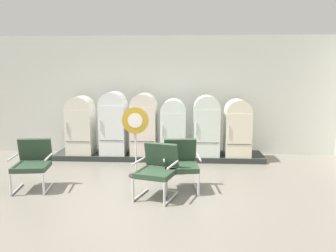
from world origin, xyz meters
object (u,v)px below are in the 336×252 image
Objects in this scene: refrigerator_4 at (206,124)px; armchair_center at (157,168)px; sign_stand at (136,140)px; refrigerator_1 at (113,121)px; armchair_left at (33,162)px; refrigerator_0 at (81,123)px; refrigerator_3 at (173,125)px; refrigerator_2 at (144,122)px; armchair_right at (181,162)px; refrigerator_5 at (238,126)px.

armchair_center is at bearing -110.81° from refrigerator_4.
sign_stand is at bearing -136.58° from refrigerator_4.
sign_stand is (0.77, -1.46, -0.17)m from refrigerator_1.
sign_stand reaches higher than armchair_left.
armchair_center is 1.29m from sign_stand.
refrigerator_0 reaches higher than refrigerator_3.
armchair_center is (0.56, -2.61, -0.41)m from refrigerator_2.
armchair_right is (0.23, -2.22, -0.34)m from refrigerator_3.
sign_stand is at bearing 115.73° from armchair_center.
refrigerator_1 is 1.67× the size of armchair_left.
refrigerator_4 is 2.28m from armchair_right.
armchair_center is at bearing -63.05° from refrigerator_1.
refrigerator_4 reaches higher than refrigerator_0.
refrigerator_0 is 1.55× the size of armchair_right.
armchair_left is (-0.21, -2.30, -0.37)m from refrigerator_0.
refrigerator_0 is 0.83m from refrigerator_1.
armchair_right is (1.72, -2.18, -0.44)m from refrigerator_1.
refrigerator_5 is 0.94× the size of sign_stand.
refrigerator_0 is 1.05× the size of refrigerator_3.
refrigerator_3 is 0.94× the size of sign_stand.
refrigerator_3 is at bearing 42.93° from armchair_left.
refrigerator_1 is 2.94m from armchair_center.
refrigerator_3 is at bearing 1.33° from refrigerator_1.
armchair_center is at bearing -6.80° from armchair_left.
armchair_right is 0.63× the size of sign_stand.
armchair_left is at bearing -114.10° from refrigerator_1.
refrigerator_5 reaches higher than sign_stand.
refrigerator_1 reaches higher than refrigerator_0.
refrigerator_0 is 2.34m from armchair_left.
refrigerator_0 is 3.37m from armchair_center.
sign_stand is (1.81, 0.86, 0.26)m from armchair_left.
refrigerator_0 reaches higher than armchair_left.
refrigerator_0 is 1.55× the size of armchair_center.
armchair_right is at bearing -83.99° from refrigerator_3.
refrigerator_5 is 2.60m from armchair_right.
refrigerator_5 is (0.76, 0.03, -0.05)m from refrigerator_4.
refrigerator_2 reaches higher than refrigerator_3.
refrigerator_2 is (0.76, 0.01, -0.02)m from refrigerator_1.
armchair_center is (-1.74, -2.61, -0.34)m from refrigerator_5.
refrigerator_2 is at bearing -179.83° from refrigerator_5.
armchair_center is 0.63× the size of sign_stand.
refrigerator_4 is at bearing -0.29° from refrigerator_1.
refrigerator_4 reaches higher than armchair_center.
refrigerator_3 is 2.25m from armchair_right.
armchair_right is at bearing -121.30° from refrigerator_5.
armchair_right is at bearing 2.75° from armchair_left.
refrigerator_4 is 1.07× the size of refrigerator_5.
sign_stand is at bearing -89.45° from refrigerator_2.
refrigerator_4 is at bearing -0.84° from refrigerator_2.
refrigerator_1 is at bearing 179.71° from refrigerator_4.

